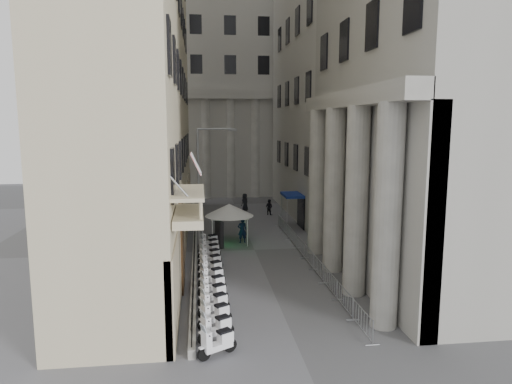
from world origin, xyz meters
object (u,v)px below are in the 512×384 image
(street_lamp, at_px, (203,180))
(pedestrian_a, at_px, (242,230))
(scooter_0, at_px, (218,356))
(pedestrian_b, at_px, (269,207))
(info_kiosk, at_px, (219,234))
(security_tent, at_px, (229,210))

(street_lamp, relative_size, pedestrian_a, 4.50)
(scooter_0, bearing_deg, pedestrian_a, -37.48)
(scooter_0, height_order, pedestrian_a, pedestrian_a)
(pedestrian_b, bearing_deg, info_kiosk, 102.81)
(info_kiosk, distance_m, pedestrian_a, 2.11)
(street_lamp, height_order, pedestrian_b, street_lamp)
(security_tent, distance_m, pedestrian_b, 11.38)
(scooter_0, distance_m, street_lamp, 14.96)
(scooter_0, xyz_separation_m, pedestrian_b, (6.28, 27.59, 0.79))
(info_kiosk, height_order, pedestrian_b, info_kiosk)
(scooter_0, bearing_deg, pedestrian_b, -41.71)
(info_kiosk, bearing_deg, scooter_0, -117.19)
(security_tent, relative_size, street_lamp, 0.42)
(info_kiosk, bearing_deg, security_tent, 35.42)
(pedestrian_a, bearing_deg, info_kiosk, 22.19)
(street_lamp, bearing_deg, pedestrian_b, 46.91)
(street_lamp, relative_size, info_kiosk, 4.45)
(pedestrian_b, bearing_deg, security_tent, 103.47)
(scooter_0, xyz_separation_m, pedestrian_a, (2.59, 17.12, 0.97))
(security_tent, bearing_deg, pedestrian_b, 65.25)
(pedestrian_a, distance_m, pedestrian_b, 11.10)
(pedestrian_b, bearing_deg, pedestrian_a, 108.79)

